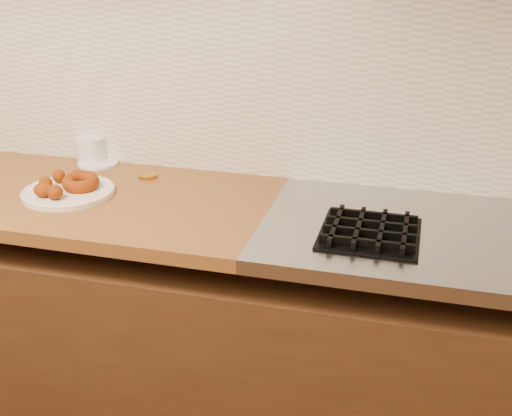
# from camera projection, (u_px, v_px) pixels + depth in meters

# --- Properties ---
(wall_back) EXTENTS (4.00, 0.02, 2.70)m
(wall_back) POSITION_uv_depth(u_px,v_px,m) (141.00, 30.00, 2.06)
(wall_back) COLOR tan
(wall_back) RESTS_ON ground
(base_cabinet) EXTENTS (3.60, 0.60, 0.77)m
(base_cabinet) POSITION_uv_depth(u_px,v_px,m) (123.00, 336.00, 2.16)
(base_cabinet) COLOR #482B13
(base_cabinet) RESTS_ON floor
(stovetop) EXTENTS (1.30, 0.62, 0.04)m
(stovetop) POSITION_uv_depth(u_px,v_px,m) (506.00, 244.00, 1.69)
(stovetop) COLOR #9EA0A5
(stovetop) RESTS_ON base_cabinet
(backsplash) EXTENTS (3.60, 0.02, 0.60)m
(backsplash) POSITION_uv_depth(u_px,v_px,m) (143.00, 78.00, 2.11)
(backsplash) COLOR silver
(backsplash) RESTS_ON wall_back
(burner_grates) EXTENTS (0.91, 0.26, 0.03)m
(burner_grates) POSITION_uv_depth(u_px,v_px,m) (500.00, 245.00, 1.61)
(burner_grates) COLOR black
(burner_grates) RESTS_ON stovetop
(donut_plate) EXTENTS (0.28, 0.28, 0.02)m
(donut_plate) POSITION_uv_depth(u_px,v_px,m) (68.00, 192.00, 1.96)
(donut_plate) COLOR silver
(donut_plate) RESTS_ON butcher_block
(ring_donut) EXTENTS (0.16, 0.16, 0.05)m
(ring_donut) POSITION_uv_depth(u_px,v_px,m) (80.00, 182.00, 1.96)
(ring_donut) COLOR #832D00
(ring_donut) RESTS_ON donut_plate
(fried_dough_chunks) EXTENTS (0.14, 0.21, 0.04)m
(fried_dough_chunks) POSITION_uv_depth(u_px,v_px,m) (55.00, 184.00, 1.94)
(fried_dough_chunks) COLOR #832D00
(fried_dough_chunks) RESTS_ON donut_plate
(plastic_tub) EXTENTS (0.11, 0.11, 0.09)m
(plastic_tub) POSITION_uv_depth(u_px,v_px,m) (91.00, 149.00, 2.24)
(plastic_tub) COLOR silver
(plastic_tub) RESTS_ON butcher_block
(tub_lid) EXTENTS (0.15, 0.15, 0.01)m
(tub_lid) POSITION_uv_depth(u_px,v_px,m) (98.00, 163.00, 2.22)
(tub_lid) COLOR white
(tub_lid) RESTS_ON butcher_block
(brass_jar_lid) EXTENTS (0.07, 0.07, 0.01)m
(brass_jar_lid) POSITION_uv_depth(u_px,v_px,m) (148.00, 176.00, 2.10)
(brass_jar_lid) COLOR #AF7C24
(brass_jar_lid) RESTS_ON butcher_block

